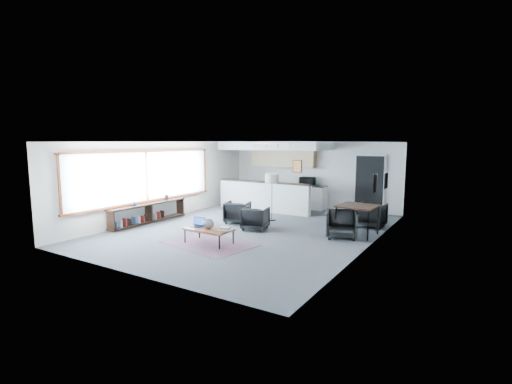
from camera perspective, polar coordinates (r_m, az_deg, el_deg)
The scene contains 21 objects.
room at distance 10.96m, azimuth -0.68°, elevation 0.90°, with size 7.02×9.02×2.62m.
window at distance 12.51m, azimuth -16.50°, elevation 2.13°, with size 0.10×5.95×1.66m.
console at distance 12.44m, azimuth -16.31°, elevation -3.14°, with size 0.35×3.00×0.80m.
kitchenette at distance 14.74m, azimuth 3.10°, elevation 2.92°, with size 4.20×1.96×2.60m.
doorway at distance 14.15m, azimuth 17.05°, elevation 1.17°, with size 1.10×0.12×2.15m.
track_light at distance 13.08m, azimuth 2.31°, elevation 7.37°, with size 1.60×0.07×0.15m.
wall_art_lower at distance 9.94m, azimuth 17.77°, elevation 1.29°, with size 0.03×0.38×0.48m.
wall_art_upper at distance 11.20m, azimuth 19.37°, elevation 1.64°, with size 0.03×0.34×0.44m.
kilim_rug at distance 9.70m, azimuth -7.24°, elevation -7.85°, with size 2.48×1.90×0.01m.
coffee_table at distance 9.61m, azimuth -7.27°, elevation -5.76°, with size 1.23×0.68×0.40m.
laptop at distance 9.89m, azimuth -8.88°, elevation -4.83°, with size 0.36×0.32×0.23m.
ceramic_pot at distance 9.52m, azimuth -7.33°, elevation -4.86°, with size 0.27×0.27×0.27m.
book_stack at distance 9.38m, azimuth -4.72°, elevation -5.61°, with size 0.32×0.28×0.09m.
coaster at distance 9.42m, azimuth -8.06°, elevation -5.84°, with size 0.11×0.11×0.01m.
armchair_left at distance 12.01m, azimuth -2.87°, elevation -2.96°, with size 0.74×0.69×0.76m, color black.
armchair_right at distance 11.07m, azimuth -0.09°, elevation -3.89°, with size 0.72×0.68×0.75m, color black.
floor_lamp at distance 12.26m, azimuth 2.48°, elevation 1.85°, with size 0.58×0.58×1.55m.
dining_table at distance 10.71m, azimuth 15.37°, elevation -2.37°, with size 1.06×1.06×0.85m.
dining_chair_near at distance 10.38m, azimuth 13.02°, elevation -4.98°, with size 0.69×0.65×0.71m, color black.
dining_chair_far at distance 11.93m, azimuth 17.27°, elevation -3.51°, with size 0.68×0.64×0.70m, color black.
microwave at distance 14.65m, azimuth 7.90°, elevation 1.82°, with size 0.56×0.31×0.38m, color black.
Camera 1 is at (5.82, -9.20, 2.58)m, focal length 26.00 mm.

